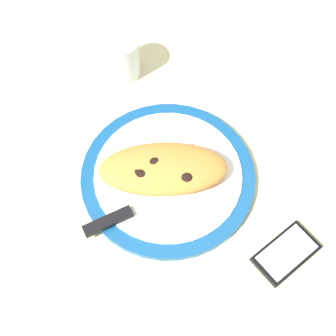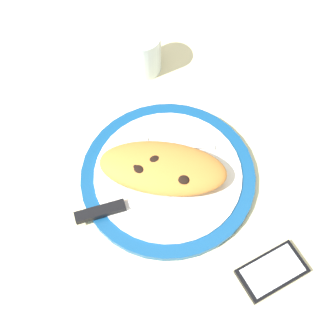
{
  "view_description": "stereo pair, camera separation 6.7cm",
  "coord_description": "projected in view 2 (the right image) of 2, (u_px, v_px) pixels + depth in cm",
  "views": [
    {
      "loc": [
        12.41,
        38.16,
        75.83
      ],
      "look_at": [
        0.0,
        0.0,
        3.64
      ],
      "focal_mm": 48.91,
      "sensor_mm": 36.0,
      "label": 1
    },
    {
      "loc": [
        5.91,
        39.69,
        75.83
      ],
      "look_at": [
        0.0,
        0.0,
        3.64
      ],
      "focal_mm": 48.91,
      "sensor_mm": 36.0,
      "label": 2
    }
  ],
  "objects": [
    {
      "name": "water_glass",
      "position": [
        143.0,
        55.0,
        0.95
      ],
      "size": [
        7.64,
        7.64,
        9.15
      ],
      "color": "silver",
      "rests_on": "ground_plane"
    },
    {
      "name": "plate",
      "position": [
        168.0,
        175.0,
        0.85
      ],
      "size": [
        32.42,
        32.42,
        1.64
      ],
      "color": "navy",
      "rests_on": "ground_plane"
    },
    {
      "name": "calzone",
      "position": [
        163.0,
        170.0,
        0.82
      ],
      "size": [
        25.28,
        16.88,
        4.58
      ],
      "color": "orange",
      "rests_on": "plate"
    },
    {
      "name": "ground_plane",
      "position": [
        168.0,
        181.0,
        0.87
      ],
      "size": [
        150.0,
        150.0,
        3.0
      ],
      "primitive_type": "cube",
      "color": "beige"
    },
    {
      "name": "smartphone",
      "position": [
        272.0,
        271.0,
        0.77
      ],
      "size": [
        12.67,
        9.77,
        1.16
      ],
      "color": "black",
      "rests_on": "ground_plane"
    },
    {
      "name": "fork",
      "position": [
        162.0,
        144.0,
        0.87
      ],
      "size": [
        16.83,
        5.31,
        0.4
      ],
      "color": "silver",
      "rests_on": "plate"
    },
    {
      "name": "knife",
      "position": [
        118.0,
        207.0,
        0.81
      ],
      "size": [
        22.55,
        5.26,
        1.2
      ],
      "color": "silver",
      "rests_on": "plate"
    }
  ]
}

